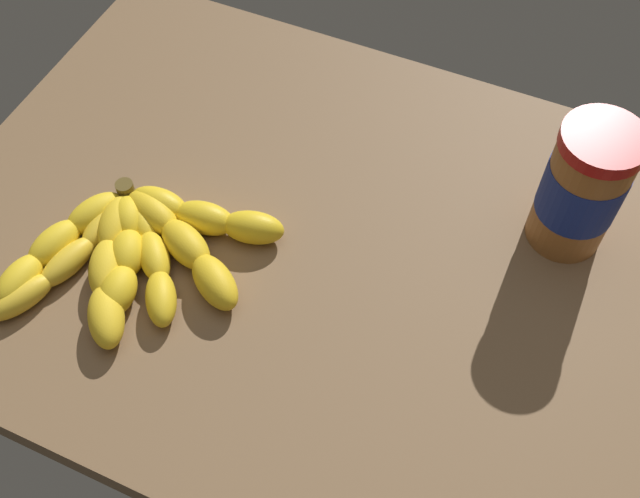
# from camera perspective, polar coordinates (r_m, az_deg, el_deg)

# --- Properties ---
(ground_plane) EXTENTS (0.90, 0.63, 0.04)m
(ground_plane) POSITION_cam_1_polar(r_m,az_deg,el_deg) (0.85, 0.90, -0.64)
(ground_plane) COLOR brown
(banana_bunch) EXTENTS (0.25, 0.24, 0.04)m
(banana_bunch) POSITION_cam_1_polar(r_m,az_deg,el_deg) (0.84, -13.85, 0.07)
(banana_bunch) COLOR yellow
(banana_bunch) RESTS_ON ground_plane
(peanut_butter_jar) EXTENTS (0.09, 0.09, 0.16)m
(peanut_butter_jar) POSITION_cam_1_polar(r_m,az_deg,el_deg) (0.83, 19.10, 4.32)
(peanut_butter_jar) COLOR #9E602D
(peanut_butter_jar) RESTS_ON ground_plane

